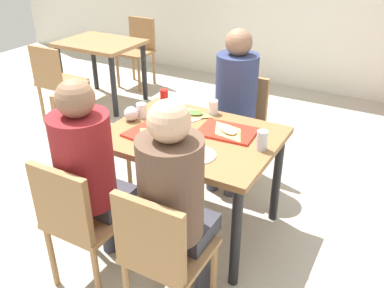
% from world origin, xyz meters
% --- Properties ---
extents(ground_plane, '(10.00, 10.00, 0.02)m').
position_xyz_m(ground_plane, '(0.00, 0.00, -0.01)').
color(ground_plane, '#B2AD9E').
extents(main_table, '(1.09, 0.84, 0.74)m').
position_xyz_m(main_table, '(0.00, 0.00, 0.64)').
color(main_table, olive).
rests_on(main_table, ground_plane).
extents(chair_near_left, '(0.40, 0.40, 0.86)m').
position_xyz_m(chair_near_left, '(-0.27, -0.80, 0.51)').
color(chair_near_left, '#9E7247').
rests_on(chair_near_left, ground_plane).
extents(chair_near_right, '(0.40, 0.40, 0.86)m').
position_xyz_m(chair_near_right, '(0.27, -0.80, 0.51)').
color(chair_near_right, '#9E7247').
rests_on(chair_near_right, ground_plane).
extents(chair_far_side, '(0.40, 0.40, 0.86)m').
position_xyz_m(chair_far_side, '(0.00, 0.80, 0.51)').
color(chair_far_side, '#9E7247').
rests_on(chair_far_side, ground_plane).
extents(chair_left_end, '(0.40, 0.40, 0.86)m').
position_xyz_m(chair_left_end, '(-0.93, 0.00, 0.51)').
color(chair_left_end, '#9E7247').
rests_on(chair_left_end, ground_plane).
extents(person_in_red, '(0.32, 0.42, 1.27)m').
position_xyz_m(person_in_red, '(-0.27, -0.66, 0.75)').
color(person_in_red, '#383842').
rests_on(person_in_red, ground_plane).
extents(person_in_brown_jacket, '(0.32, 0.42, 1.27)m').
position_xyz_m(person_in_brown_jacket, '(0.27, -0.66, 0.75)').
color(person_in_brown_jacket, '#383842').
rests_on(person_in_brown_jacket, ground_plane).
extents(person_far_side, '(0.32, 0.42, 1.27)m').
position_xyz_m(person_far_side, '(-0.00, 0.66, 0.75)').
color(person_far_side, '#383842').
rests_on(person_far_side, ground_plane).
extents(tray_red_near, '(0.39, 0.30, 0.02)m').
position_xyz_m(tray_red_near, '(-0.19, -0.15, 0.74)').
color(tray_red_near, red).
rests_on(tray_red_near, main_table).
extents(tray_red_far, '(0.38, 0.28, 0.02)m').
position_xyz_m(tray_red_far, '(0.19, 0.13, 0.74)').
color(tray_red_far, red).
rests_on(tray_red_far, main_table).
extents(paper_plate_center, '(0.22, 0.22, 0.01)m').
position_xyz_m(paper_plate_center, '(-0.16, 0.23, 0.74)').
color(paper_plate_center, white).
rests_on(paper_plate_center, main_table).
extents(paper_plate_near_edge, '(0.22, 0.22, 0.01)m').
position_xyz_m(paper_plate_near_edge, '(0.16, -0.23, 0.74)').
color(paper_plate_near_edge, white).
rests_on(paper_plate_near_edge, main_table).
extents(pizza_slice_a, '(0.23, 0.20, 0.02)m').
position_xyz_m(pizza_slice_a, '(-0.18, -0.15, 0.76)').
color(pizza_slice_a, tan).
rests_on(pizza_slice_a, tray_red_near).
extents(pizza_slice_b, '(0.27, 0.25, 0.02)m').
position_xyz_m(pizza_slice_b, '(0.20, 0.12, 0.76)').
color(pizza_slice_b, '#DBAD60').
rests_on(pizza_slice_b, tray_red_far).
extents(pizza_slice_c, '(0.23, 0.16, 0.02)m').
position_xyz_m(pizza_slice_c, '(-0.14, 0.26, 0.75)').
color(pizza_slice_c, tan).
rests_on(pizza_slice_c, paper_plate_center).
extents(plastic_cup_a, '(0.07, 0.07, 0.10)m').
position_xyz_m(plastic_cup_a, '(-0.03, 0.36, 0.79)').
color(plastic_cup_a, white).
rests_on(plastic_cup_a, main_table).
extents(plastic_cup_b, '(0.07, 0.07, 0.10)m').
position_xyz_m(plastic_cup_b, '(0.03, -0.36, 0.79)').
color(plastic_cup_b, white).
rests_on(plastic_cup_b, main_table).
extents(plastic_cup_c, '(0.07, 0.07, 0.10)m').
position_xyz_m(plastic_cup_c, '(-0.44, 0.06, 0.79)').
color(plastic_cup_c, white).
rests_on(plastic_cup_c, main_table).
extents(soda_can, '(0.07, 0.07, 0.12)m').
position_xyz_m(soda_can, '(0.46, 0.02, 0.80)').
color(soda_can, '#B7BCC6').
rests_on(soda_can, main_table).
extents(condiment_bottle, '(0.06, 0.06, 0.16)m').
position_xyz_m(condiment_bottle, '(-0.35, 0.23, 0.82)').
color(condiment_bottle, red).
rests_on(condiment_bottle, main_table).
extents(foil_bundle, '(0.10, 0.10, 0.10)m').
position_xyz_m(foil_bundle, '(-0.46, -0.02, 0.79)').
color(foil_bundle, silver).
rests_on(foil_bundle, main_table).
extents(background_table, '(0.90, 0.70, 0.74)m').
position_xyz_m(background_table, '(-2.07, 1.54, 0.61)').
color(background_table, '#9E7247').
rests_on(background_table, ground_plane).
extents(background_chair_near, '(0.40, 0.40, 0.86)m').
position_xyz_m(background_chair_near, '(-2.07, 0.81, 0.51)').
color(background_chair_near, '#9E7247').
rests_on(background_chair_near, ground_plane).
extents(background_chair_far, '(0.40, 0.40, 0.86)m').
position_xyz_m(background_chair_far, '(-2.07, 2.28, 0.51)').
color(background_chair_far, '#9E7247').
rests_on(background_chair_far, ground_plane).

